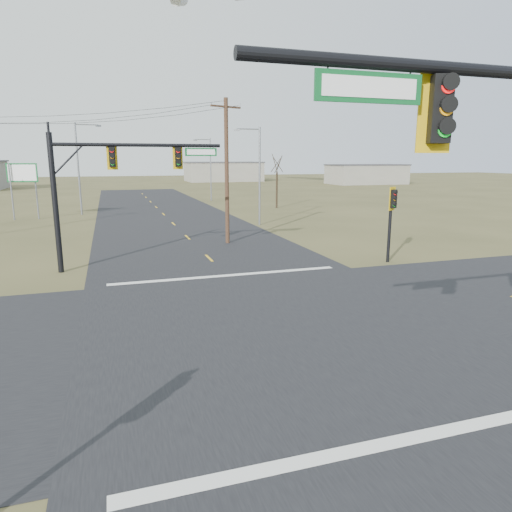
{
  "coord_description": "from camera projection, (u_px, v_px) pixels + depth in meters",
  "views": [
    {
      "loc": [
        -5.62,
        -14.9,
        5.96
      ],
      "look_at": [
        -0.51,
        1.0,
        2.41
      ],
      "focal_mm": 32.0,
      "sensor_mm": 36.0,
      "label": 1
    }
  ],
  "objects": [
    {
      "name": "streetlight_a",
      "position": [
        258.0,
        171.0,
        41.27
      ],
      "size": [
        2.46,
        0.36,
        8.79
      ],
      "rotation": [
        0.0,
        0.0,
        -0.33
      ],
      "color": "gray",
      "rests_on": "ground"
    },
    {
      "name": "road_ew",
      "position": [
        277.0,
        324.0,
        16.8
      ],
      "size": [
        160.0,
        14.0,
        0.02
      ],
      "primitive_type": "cube",
      "color": "black",
      "rests_on": "ground"
    },
    {
      "name": "warehouse_right",
      "position": [
        366.0,
        175.0,
        111.95
      ],
      "size": [
        18.0,
        10.0,
        4.5
      ],
      "primitive_type": "cube",
      "color": "gray",
      "rests_on": "ground"
    },
    {
      "name": "pedestal_signal_ne",
      "position": [
        392.0,
        208.0,
        26.24
      ],
      "size": [
        0.67,
        0.59,
        4.45
      ],
      "rotation": [
        0.0,
        0.0,
        0.42
      ],
      "color": "black",
      "rests_on": "ground"
    },
    {
      "name": "bare_tree_c",
      "position": [
        277.0,
        163.0,
        55.9
      ],
      "size": [
        3.41,
        3.41,
        7.0
      ],
      "rotation": [
        0.0,
        0.0,
        0.17
      ],
      "color": "black",
      "rests_on": "ground"
    },
    {
      "name": "streetlight_c",
      "position": [
        80.0,
        164.0,
        49.02
      ],
      "size": [
        2.74,
        0.44,
        9.78
      ],
      "rotation": [
        0.0,
        0.0,
        0.4
      ],
      "color": "gray",
      "rests_on": "ground"
    },
    {
      "name": "streetlight_b",
      "position": [
        209.0,
        166.0,
        65.97
      ],
      "size": [
        2.48,
        0.23,
        8.92
      ],
      "rotation": [
        0.0,
        0.0,
        0.01
      ],
      "color": "gray",
      "rests_on": "ground"
    },
    {
      "name": "ground",
      "position": [
        277.0,
        324.0,
        16.8
      ],
      "size": [
        320.0,
        320.0,
        0.0
      ],
      "primitive_type": "plane",
      "color": "brown",
      "rests_on": "ground"
    },
    {
      "name": "utility_pole_near",
      "position": [
        227.0,
        170.0,
        32.01
      ],
      "size": [
        2.34,
        1.0,
        10.08
      ],
      "rotation": [
        0.0,
        0.0,
        0.37
      ],
      "color": "#482F1E",
      "rests_on": "ground"
    },
    {
      "name": "highway_sign",
      "position": [
        23.0,
        180.0,
        45.24
      ],
      "size": [
        2.92,
        0.77,
        5.59
      ],
      "rotation": [
        0.0,
        0.0,
        -0.23
      ],
      "color": "gray",
      "rests_on": "ground"
    },
    {
      "name": "stop_bar_far",
      "position": [
        227.0,
        275.0,
        23.78
      ],
      "size": [
        12.0,
        0.4,
        0.01
      ],
      "primitive_type": "cube",
      "color": "silver",
      "rests_on": "road_ns"
    },
    {
      "name": "warehouse_mid",
      "position": [
        223.0,
        172.0,
        126.2
      ],
      "size": [
        20.0,
        12.0,
        5.0
      ],
      "primitive_type": "cube",
      "color": "gray",
      "rests_on": "ground"
    },
    {
      "name": "mast_arm_far",
      "position": [
        111.0,
        172.0,
        24.38
      ],
      "size": [
        9.03,
        0.42,
        7.31
      ],
      "rotation": [
        0.0,
        0.0,
        0.03
      ],
      "color": "black",
      "rests_on": "ground"
    },
    {
      "name": "stop_bar_near",
      "position": [
        399.0,
        441.0,
        9.81
      ],
      "size": [
        12.0,
        0.4,
        0.01
      ],
      "primitive_type": "cube",
      "color": "silver",
      "rests_on": "road_ns"
    },
    {
      "name": "road_ns",
      "position": [
        277.0,
        324.0,
        16.8
      ],
      "size": [
        14.0,
        160.0,
        0.02
      ],
      "primitive_type": "cube",
      "color": "black",
      "rests_on": "ground"
    }
  ]
}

